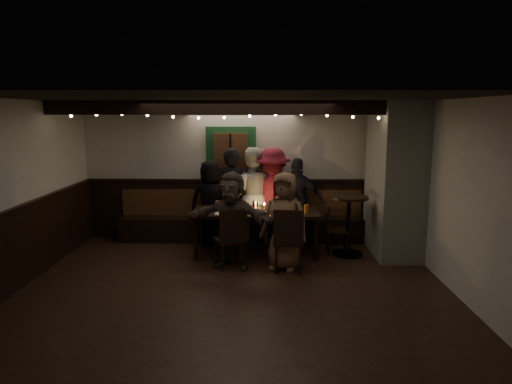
{
  "coord_description": "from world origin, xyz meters",
  "views": [
    {
      "loc": [
        0.4,
        -6.2,
        2.43
      ],
      "look_at": [
        0.29,
        1.6,
        1.05
      ],
      "focal_mm": 32.0,
      "sensor_mm": 36.0,
      "label": 1
    }
  ],
  "objects_px": {
    "chair_end": "(333,226)",
    "person_d": "(273,196)",
    "person_a": "(211,202)",
    "person_c": "(252,195)",
    "person_b": "(231,196)",
    "dining_table": "(256,214)",
    "person_g": "(284,221)",
    "person_e": "(297,200)",
    "high_top": "(348,218)",
    "chair_near_right": "(289,237)",
    "person_f": "(232,220)",
    "chair_near_left": "(231,235)"
  },
  "relations": [
    {
      "from": "person_a",
      "to": "person_g",
      "type": "distance_m",
      "value": 1.92
    },
    {
      "from": "chair_end",
      "to": "person_d",
      "type": "distance_m",
      "value": 1.28
    },
    {
      "from": "dining_table",
      "to": "person_d",
      "type": "relative_size",
      "value": 1.2
    },
    {
      "from": "chair_near_right",
      "to": "person_f",
      "type": "distance_m",
      "value": 0.93
    },
    {
      "from": "dining_table",
      "to": "person_b",
      "type": "xyz_separation_m",
      "value": [
        -0.46,
        0.73,
        0.19
      ]
    },
    {
      "from": "chair_near_left",
      "to": "person_e",
      "type": "distance_m",
      "value": 1.93
    },
    {
      "from": "person_b",
      "to": "dining_table",
      "type": "bearing_deg",
      "value": 132.86
    },
    {
      "from": "person_d",
      "to": "person_g",
      "type": "xyz_separation_m",
      "value": [
        0.15,
        -1.47,
        -0.12
      ]
    },
    {
      "from": "chair_near_left",
      "to": "chair_end",
      "type": "distance_m",
      "value": 1.9
    },
    {
      "from": "person_e",
      "to": "person_f",
      "type": "xyz_separation_m",
      "value": [
        -1.13,
        -1.47,
        -0.03
      ]
    },
    {
      "from": "person_a",
      "to": "person_d",
      "type": "xyz_separation_m",
      "value": [
        1.15,
        0.05,
        0.11
      ]
    },
    {
      "from": "person_a",
      "to": "person_f",
      "type": "distance_m",
      "value": 1.45
    },
    {
      "from": "chair_near_left",
      "to": "dining_table",
      "type": "bearing_deg",
      "value": 64.37
    },
    {
      "from": "chair_near_right",
      "to": "person_f",
      "type": "relative_size",
      "value": 0.65
    },
    {
      "from": "person_a",
      "to": "person_c",
      "type": "xyz_separation_m",
      "value": [
        0.76,
        0.12,
        0.11
      ]
    },
    {
      "from": "person_b",
      "to": "person_f",
      "type": "height_order",
      "value": "person_b"
    },
    {
      "from": "chair_near_right",
      "to": "high_top",
      "type": "height_order",
      "value": "high_top"
    },
    {
      "from": "high_top",
      "to": "person_e",
      "type": "xyz_separation_m",
      "value": [
        -0.81,
        0.79,
        0.15
      ]
    },
    {
      "from": "chair_near_left",
      "to": "person_e",
      "type": "height_order",
      "value": "person_e"
    },
    {
      "from": "chair_near_right",
      "to": "person_f",
      "type": "height_order",
      "value": "person_f"
    },
    {
      "from": "chair_near_left",
      "to": "person_b",
      "type": "relative_size",
      "value": 0.54
    },
    {
      "from": "chair_near_left",
      "to": "person_a",
      "type": "distance_m",
      "value": 1.53
    },
    {
      "from": "person_d",
      "to": "high_top",
      "type": "bearing_deg",
      "value": 163.36
    },
    {
      "from": "chair_near_left",
      "to": "person_d",
      "type": "distance_m",
      "value": 1.67
    },
    {
      "from": "chair_near_left",
      "to": "chair_end",
      "type": "bearing_deg",
      "value": 26.37
    },
    {
      "from": "person_g",
      "to": "person_e",
      "type": "bearing_deg",
      "value": 97.36
    },
    {
      "from": "chair_end",
      "to": "person_b",
      "type": "xyz_separation_m",
      "value": [
        -1.79,
        0.66,
        0.41
      ]
    },
    {
      "from": "person_a",
      "to": "person_c",
      "type": "distance_m",
      "value": 0.78
    },
    {
      "from": "person_e",
      "to": "person_g",
      "type": "distance_m",
      "value": 1.55
    },
    {
      "from": "person_g",
      "to": "chair_end",
      "type": "bearing_deg",
      "value": 62.36
    },
    {
      "from": "person_c",
      "to": "dining_table",
      "type": "bearing_deg",
      "value": 102.05
    },
    {
      "from": "chair_near_right",
      "to": "person_g",
      "type": "bearing_deg",
      "value": 109.18
    },
    {
      "from": "dining_table",
      "to": "person_e",
      "type": "height_order",
      "value": "person_e"
    },
    {
      "from": "person_e",
      "to": "person_f",
      "type": "height_order",
      "value": "person_e"
    },
    {
      "from": "person_d",
      "to": "person_e",
      "type": "xyz_separation_m",
      "value": [
        0.47,
        0.05,
        -0.09
      ]
    },
    {
      "from": "chair_end",
      "to": "high_top",
      "type": "relative_size",
      "value": 0.84
    },
    {
      "from": "person_c",
      "to": "person_e",
      "type": "bearing_deg",
      "value": -175.52
    },
    {
      "from": "chair_near_left",
      "to": "person_c",
      "type": "distance_m",
      "value": 1.62
    },
    {
      "from": "person_g",
      "to": "high_top",
      "type": "bearing_deg",
      "value": 51.9
    },
    {
      "from": "chair_near_left",
      "to": "person_e",
      "type": "xyz_separation_m",
      "value": [
        1.14,
        1.54,
        0.25
      ]
    },
    {
      "from": "chair_end",
      "to": "person_a",
      "type": "distance_m",
      "value": 2.27
    },
    {
      "from": "person_e",
      "to": "person_b",
      "type": "bearing_deg",
      "value": 13.31
    },
    {
      "from": "person_e",
      "to": "person_g",
      "type": "xyz_separation_m",
      "value": [
        -0.32,
        -1.52,
        -0.03
      ]
    },
    {
      "from": "person_d",
      "to": "person_f",
      "type": "distance_m",
      "value": 1.57
    },
    {
      "from": "dining_table",
      "to": "chair_near_left",
      "type": "bearing_deg",
      "value": -115.63
    },
    {
      "from": "high_top",
      "to": "person_f",
      "type": "relative_size",
      "value": 0.67
    },
    {
      "from": "chair_near_left",
      "to": "person_a",
      "type": "height_order",
      "value": "person_a"
    },
    {
      "from": "dining_table",
      "to": "person_a",
      "type": "bearing_deg",
      "value": 142.1
    },
    {
      "from": "chair_near_left",
      "to": "person_e",
      "type": "bearing_deg",
      "value": 53.43
    },
    {
      "from": "person_c",
      "to": "person_d",
      "type": "distance_m",
      "value": 0.39
    }
  ]
}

